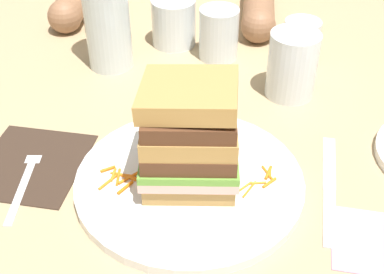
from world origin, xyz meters
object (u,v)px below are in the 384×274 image
(sandwich, at_px, (189,136))
(knife, at_px, (329,190))
(empty_tumbler_0, at_px, (219,34))
(empty_tumbler_2, at_px, (301,43))
(napkin_dark, at_px, (32,163))
(fork, at_px, (27,173))
(main_plate, at_px, (189,181))
(empty_tumbler_1, at_px, (174,22))
(napkin_pink, at_px, (365,240))
(juice_glass, at_px, (292,67))

(sandwich, distance_m, knife, 0.19)
(empty_tumbler_0, bearing_deg, empty_tumbler_2, -4.20)
(napkin_dark, xyz_separation_m, knife, (0.38, -0.01, 0.00))
(sandwich, height_order, knife, sandwich)
(fork, bearing_deg, empty_tumbler_0, 56.66)
(main_plate, height_order, fork, main_plate)
(main_plate, bearing_deg, fork, -178.77)
(main_plate, distance_m, knife, 0.17)
(fork, distance_m, empty_tumbler_2, 0.49)
(empty_tumbler_1, bearing_deg, empty_tumbler_2, -13.01)
(main_plate, distance_m, empty_tumbler_2, 0.36)
(napkin_dark, bearing_deg, main_plate, -4.83)
(sandwich, height_order, napkin_dark, sandwich)
(empty_tumbler_2, bearing_deg, napkin_dark, -139.91)
(napkin_dark, height_order, fork, fork)
(sandwich, relative_size, napkin_pink, 1.41)
(sandwich, xyz_separation_m, empty_tumbler_0, (0.01, 0.33, -0.03))
(main_plate, height_order, napkin_pink, main_plate)
(sandwich, bearing_deg, empty_tumbler_0, 87.75)
(empty_tumbler_0, height_order, empty_tumbler_1, empty_tumbler_0)
(main_plate, bearing_deg, napkin_pink, -18.56)
(napkin_dark, xyz_separation_m, juice_glass, (0.34, 0.21, 0.05))
(fork, distance_m, empty_tumbler_0, 0.40)
(sandwich, bearing_deg, knife, 2.84)
(main_plate, xyz_separation_m, fork, (-0.21, -0.00, -0.00))
(knife, bearing_deg, empty_tumbler_1, 123.84)
(empty_tumbler_1, bearing_deg, fork, -110.11)
(main_plate, xyz_separation_m, napkin_dark, (-0.21, 0.02, -0.01))
(knife, xyz_separation_m, empty_tumbler_2, (-0.02, 0.31, 0.04))
(sandwich, relative_size, empty_tumbler_2, 1.73)
(sandwich, xyz_separation_m, napkin_dark, (-0.21, 0.02, -0.08))
(empty_tumbler_0, relative_size, empty_tumbler_1, 1.06)
(napkin_dark, relative_size, fork, 0.87)
(napkin_dark, relative_size, empty_tumbler_1, 1.76)
(empty_tumbler_0, distance_m, empty_tumbler_2, 0.14)
(empty_tumbler_0, distance_m, empty_tumbler_1, 0.09)
(napkin_dark, distance_m, fork, 0.02)
(empty_tumbler_0, distance_m, napkin_pink, 0.45)
(napkin_dark, xyz_separation_m, napkin_pink, (0.41, -0.09, -0.00))
(sandwich, height_order, napkin_pink, sandwich)
(juice_glass, relative_size, napkin_pink, 1.07)
(fork, bearing_deg, juice_glass, 34.17)
(juice_glass, xyz_separation_m, empty_tumbler_0, (-0.12, 0.11, -0.00))
(empty_tumbler_1, relative_size, napkin_pink, 0.86)
(knife, distance_m, napkin_pink, 0.08)
(fork, distance_m, napkin_pink, 0.42)
(main_plate, relative_size, napkin_dark, 1.94)
(empty_tumbler_2, bearing_deg, juice_glass, -101.45)
(sandwich, height_order, fork, sandwich)
(empty_tumbler_0, height_order, empty_tumbler_2, empty_tumbler_0)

